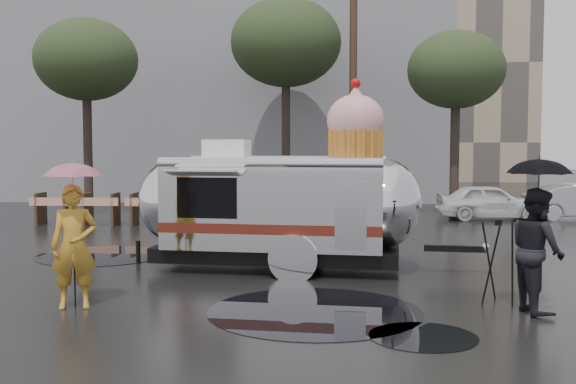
# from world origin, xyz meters

# --- Properties ---
(ground) EXTENTS (120.00, 120.00, 0.00)m
(ground) POSITION_xyz_m (0.00, 0.00, 0.00)
(ground) COLOR black
(ground) RESTS_ON ground
(puddles) EXTENTS (8.46, 8.31, 0.01)m
(puddles) POSITION_xyz_m (-0.54, 1.03, 0.00)
(puddles) COLOR black
(puddles) RESTS_ON ground
(grey_building) EXTENTS (22.00, 12.00, 13.00)m
(grey_building) POSITION_xyz_m (-4.00, 24.00, 6.50)
(grey_building) COLOR slate
(grey_building) RESTS_ON ground
(utility_pole) EXTENTS (1.60, 0.28, 9.00)m
(utility_pole) POSITION_xyz_m (2.50, 14.00, 4.62)
(utility_pole) COLOR #473323
(utility_pole) RESTS_ON ground
(tree_left) EXTENTS (3.64, 3.64, 6.95)m
(tree_left) POSITION_xyz_m (-7.00, 13.00, 5.48)
(tree_left) COLOR #382D26
(tree_left) RESTS_ON ground
(tree_mid) EXTENTS (4.20, 4.20, 8.03)m
(tree_mid) POSITION_xyz_m (0.00, 15.00, 6.34)
(tree_mid) COLOR #382D26
(tree_mid) RESTS_ON ground
(tree_right) EXTENTS (3.36, 3.36, 6.42)m
(tree_right) POSITION_xyz_m (6.00, 13.00, 5.06)
(tree_right) COLOR #382D26
(tree_right) RESTS_ON ground
(barricade_row) EXTENTS (4.30, 0.80, 1.00)m
(barricade_row) POSITION_xyz_m (-5.55, 9.96, 0.52)
(barricade_row) COLOR #473323
(barricade_row) RESTS_ON ground
(airstream_trailer) EXTENTS (7.17, 2.98, 3.88)m
(airstream_trailer) POSITION_xyz_m (0.57, 2.77, 1.36)
(airstream_trailer) COLOR silver
(airstream_trailer) RESTS_ON ground
(person_left) EXTENTS (0.78, 0.62, 1.90)m
(person_left) POSITION_xyz_m (-2.43, -0.71, 0.95)
(person_left) COLOR gold
(person_left) RESTS_ON ground
(umbrella_pink) EXTENTS (1.04, 1.04, 2.26)m
(umbrella_pink) POSITION_xyz_m (-2.43, -0.71, 1.90)
(umbrella_pink) COLOR pink
(umbrella_pink) RESTS_ON ground
(person_right) EXTENTS (0.63, 0.97, 1.87)m
(person_right) POSITION_xyz_m (4.56, -0.64, 0.94)
(person_right) COLOR black
(person_right) RESTS_ON ground
(umbrella_black) EXTENTS (1.15, 1.15, 2.33)m
(umbrella_black) POSITION_xyz_m (4.56, -0.64, 1.94)
(umbrella_black) COLOR black
(umbrella_black) RESTS_ON ground
(tripod) EXTENTS (0.52, 0.55, 1.34)m
(tripod) POSITION_xyz_m (4.13, -0.09, 0.77)
(tripod) COLOR black
(tripod) RESTS_ON ground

